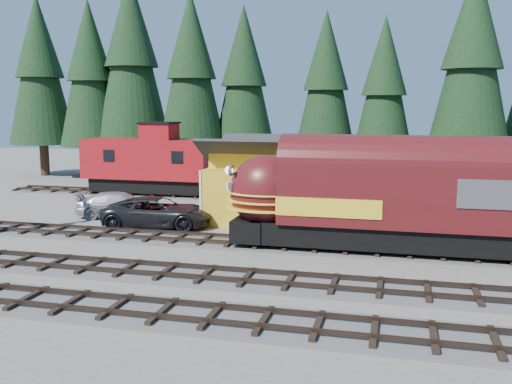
% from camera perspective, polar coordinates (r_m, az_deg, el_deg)
% --- Properties ---
extents(ground, '(120.00, 120.00, 0.00)m').
position_cam_1_polar(ground, '(25.66, 1.54, -7.62)').
color(ground, '#6B665B').
rests_on(ground, ground).
extents(track_siding, '(68.00, 3.20, 0.33)m').
position_cam_1_polar(track_siding, '(29.29, 22.96, -6.13)').
color(track_siding, '#4C4947').
rests_on(track_siding, ground).
extents(track_spur, '(32.00, 3.20, 0.33)m').
position_cam_1_polar(track_spur, '(45.32, -5.80, -0.43)').
color(track_spur, '#4C4947').
rests_on(track_spur, ground).
extents(depot, '(12.80, 7.00, 5.30)m').
position_cam_1_polar(depot, '(35.20, 5.33, 1.73)').
color(depot, yellow).
rests_on(depot, ground).
extents(conifer_backdrop, '(80.70, 23.10, 17.43)m').
position_cam_1_polar(conifer_backdrop, '(49.95, 11.98, 11.89)').
color(conifer_backdrop, black).
rests_on(conifer_backdrop, ground).
extents(locomotive, '(16.13, 3.21, 4.39)m').
position_cam_1_polar(locomotive, '(28.42, 12.28, -0.91)').
color(locomotive, black).
rests_on(locomotive, ground).
extents(caboose, '(10.47, 3.04, 5.44)m').
position_cam_1_polar(caboose, '(46.57, -10.68, 2.97)').
color(caboose, black).
rests_on(caboose, ground).
extents(pickup_truck_a, '(6.90, 4.05, 1.80)m').
position_cam_1_polar(pickup_truck_a, '(34.38, -9.82, -2.00)').
color(pickup_truck_a, black).
rests_on(pickup_truck_a, ground).
extents(pickup_truck_b, '(5.97, 3.51, 1.62)m').
position_cam_1_polar(pickup_truck_b, '(37.85, -13.41, -1.27)').
color(pickup_truck_b, '#B1B3B9').
rests_on(pickup_truck_b, ground).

